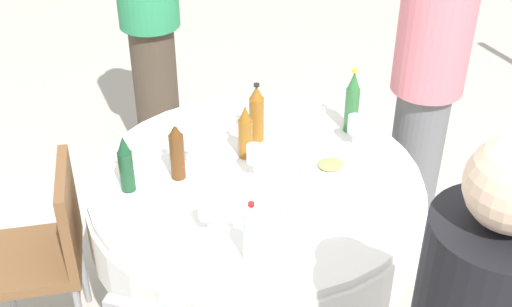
{
  "coord_description": "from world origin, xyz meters",
  "views": [
    {
      "loc": [
        -0.66,
        -2.15,
        2.35
      ],
      "look_at": [
        0.0,
        0.0,
        0.85
      ],
      "focal_mm": 46.74,
      "sensor_mm": 36.0,
      "label": 1
    }
  ],
  "objects_px": {
    "bottle_brown_east": "(177,152)",
    "person_west": "(151,34)",
    "wine_glass_left": "(355,125)",
    "person_near": "(426,89)",
    "bottle_amber_west": "(246,132)",
    "plate_north": "(331,167)",
    "bottle_dark_green_front": "(126,164)",
    "plate_outer": "(320,214)",
    "chair_left": "(49,245)",
    "dining_table": "(256,204)",
    "wine_glass_rear": "(208,211)",
    "wine_glass_front": "(254,156)",
    "bottle_green_near": "(352,103)",
    "wine_glass_mid": "(186,142)",
    "bottle_clear_mid": "(251,234)",
    "bottle_amber_rear": "(257,114)"
  },
  "relations": [
    {
      "from": "wine_glass_front",
      "to": "person_west",
      "type": "relative_size",
      "value": 0.09
    },
    {
      "from": "bottle_clear_mid",
      "to": "wine_glass_front",
      "type": "xyz_separation_m",
      "value": [
        0.15,
        0.47,
        -0.01
      ]
    },
    {
      "from": "wine_glass_front",
      "to": "wine_glass_rear",
      "type": "xyz_separation_m",
      "value": [
        -0.26,
        -0.28,
        -0.01
      ]
    },
    {
      "from": "person_west",
      "to": "wine_glass_rear",
      "type": "bearing_deg",
      "value": -100.77
    },
    {
      "from": "dining_table",
      "to": "wine_glass_mid",
      "type": "height_order",
      "value": "wine_glass_mid"
    },
    {
      "from": "wine_glass_front",
      "to": "wine_glass_mid",
      "type": "distance_m",
      "value": 0.3
    },
    {
      "from": "dining_table",
      "to": "wine_glass_mid",
      "type": "relative_size",
      "value": 9.7
    },
    {
      "from": "wine_glass_left",
      "to": "wine_glass_mid",
      "type": "bearing_deg",
      "value": 174.66
    },
    {
      "from": "bottle_brown_east",
      "to": "bottle_amber_rear",
      "type": "bearing_deg",
      "value": 25.18
    },
    {
      "from": "bottle_clear_mid",
      "to": "person_west",
      "type": "height_order",
      "value": "person_west"
    },
    {
      "from": "bottle_amber_west",
      "to": "chair_left",
      "type": "xyz_separation_m",
      "value": [
        -0.87,
        -0.08,
        -0.34
      ]
    },
    {
      "from": "wine_glass_front",
      "to": "plate_north",
      "type": "relative_size",
      "value": 0.6
    },
    {
      "from": "bottle_green_near",
      "to": "wine_glass_left",
      "type": "xyz_separation_m",
      "value": [
        -0.04,
        -0.12,
        -0.04
      ]
    },
    {
      "from": "bottle_amber_west",
      "to": "wine_glass_rear",
      "type": "height_order",
      "value": "bottle_amber_west"
    },
    {
      "from": "bottle_brown_east",
      "to": "bottle_amber_rear",
      "type": "height_order",
      "value": "bottle_amber_rear"
    },
    {
      "from": "dining_table",
      "to": "plate_north",
      "type": "xyz_separation_m",
      "value": [
        0.31,
        -0.05,
        0.16
      ]
    },
    {
      "from": "bottle_amber_west",
      "to": "plate_north",
      "type": "relative_size",
      "value": 1.05
    },
    {
      "from": "wine_glass_front",
      "to": "wine_glass_left",
      "type": "bearing_deg",
      "value": 12.23
    },
    {
      "from": "person_near",
      "to": "bottle_clear_mid",
      "type": "bearing_deg",
      "value": -72.35
    },
    {
      "from": "bottle_amber_west",
      "to": "person_near",
      "type": "relative_size",
      "value": 0.16
    },
    {
      "from": "person_near",
      "to": "chair_left",
      "type": "relative_size",
      "value": 1.87
    },
    {
      "from": "bottle_amber_rear",
      "to": "plate_outer",
      "type": "height_order",
      "value": "bottle_amber_rear"
    },
    {
      "from": "bottle_clear_mid",
      "to": "wine_glass_rear",
      "type": "xyz_separation_m",
      "value": [
        -0.11,
        0.19,
        -0.02
      ]
    },
    {
      "from": "bottle_amber_west",
      "to": "wine_glass_front",
      "type": "distance_m",
      "value": 0.16
    },
    {
      "from": "plate_north",
      "to": "person_west",
      "type": "height_order",
      "value": "person_west"
    },
    {
      "from": "chair_left",
      "to": "dining_table",
      "type": "bearing_deg",
      "value": -90.0
    },
    {
      "from": "plate_outer",
      "to": "person_west",
      "type": "distance_m",
      "value": 1.73
    },
    {
      "from": "person_west",
      "to": "plate_north",
      "type": "bearing_deg",
      "value": -78.38
    },
    {
      "from": "bottle_brown_east",
      "to": "person_west",
      "type": "xyz_separation_m",
      "value": [
        0.11,
        1.28,
        -0.03
      ]
    },
    {
      "from": "wine_glass_left",
      "to": "person_near",
      "type": "height_order",
      "value": "person_near"
    },
    {
      "from": "bottle_brown_east",
      "to": "bottle_amber_west",
      "type": "height_order",
      "value": "bottle_brown_east"
    },
    {
      "from": "plate_outer",
      "to": "chair_left",
      "type": "relative_size",
      "value": 0.28
    },
    {
      "from": "bottle_brown_east",
      "to": "wine_glass_left",
      "type": "xyz_separation_m",
      "value": [
        0.79,
        0.02,
        -0.02
      ]
    },
    {
      "from": "bottle_clear_mid",
      "to": "person_near",
      "type": "distance_m",
      "value": 1.34
    },
    {
      "from": "bottle_dark_green_front",
      "to": "bottle_amber_rear",
      "type": "bearing_deg",
      "value": 19.16
    },
    {
      "from": "wine_glass_mid",
      "to": "chair_left",
      "type": "relative_size",
      "value": 0.17
    },
    {
      "from": "bottle_green_near",
      "to": "plate_outer",
      "type": "xyz_separation_m",
      "value": [
        -0.36,
        -0.54,
        -0.14
      ]
    },
    {
      "from": "person_west",
      "to": "wine_glass_left",
      "type": "bearing_deg",
      "value": -69.9
    },
    {
      "from": "plate_north",
      "to": "chair_left",
      "type": "xyz_separation_m",
      "value": [
        -1.18,
        0.13,
        -0.23
      ]
    },
    {
      "from": "dining_table",
      "to": "plate_outer",
      "type": "height_order",
      "value": "plate_outer"
    },
    {
      "from": "wine_glass_rear",
      "to": "chair_left",
      "type": "distance_m",
      "value": 0.77
    },
    {
      "from": "plate_north",
      "to": "wine_glass_mid",
      "type": "bearing_deg",
      "value": 158.62
    },
    {
      "from": "wine_glass_rear",
      "to": "plate_outer",
      "type": "height_order",
      "value": "wine_glass_rear"
    },
    {
      "from": "person_west",
      "to": "chair_left",
      "type": "distance_m",
      "value": 1.48
    },
    {
      "from": "bottle_amber_rear",
      "to": "wine_glass_front",
      "type": "bearing_deg",
      "value": -108.76
    },
    {
      "from": "bottle_dark_green_front",
      "to": "plate_outer",
      "type": "relative_size",
      "value": 1.1
    },
    {
      "from": "bottle_dark_green_front",
      "to": "plate_outer",
      "type": "height_order",
      "value": "bottle_dark_green_front"
    },
    {
      "from": "person_west",
      "to": "person_near",
      "type": "bearing_deg",
      "value": -51.91
    },
    {
      "from": "bottle_amber_west",
      "to": "bottle_clear_mid",
      "type": "relative_size",
      "value": 1.06
    },
    {
      "from": "bottle_clear_mid",
      "to": "wine_glass_mid",
      "type": "height_order",
      "value": "bottle_clear_mid"
    }
  ]
}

